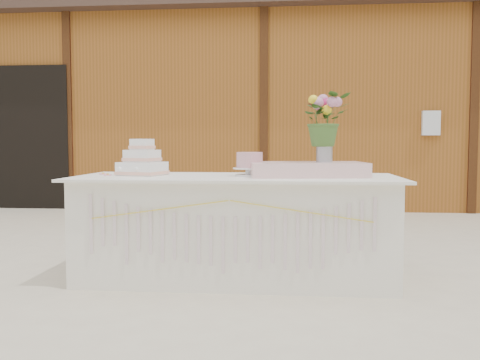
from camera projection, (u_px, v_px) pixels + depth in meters
The scene contains 9 objects.
ground at pixel (236, 278), 4.03m from camera, with size 80.00×80.00×0.00m, color beige.
barn at pixel (269, 107), 9.87m from camera, with size 12.60×4.60×3.30m.
cake_table at pixel (236, 227), 4.00m from camera, with size 2.40×1.00×0.77m.
wedding_cake at pixel (142, 163), 4.08m from camera, with size 0.37×0.37×0.28m.
pink_cake_stand at pixel (250, 163), 3.98m from camera, with size 0.25×0.25×0.18m.
satin_runner at pixel (307, 169), 3.94m from camera, with size 0.83×0.48×0.11m, color beige.
flower_vase at pixel (324, 151), 3.94m from camera, with size 0.12×0.12×0.16m, color #B5B5BA.
bouquet at pixel (325, 113), 3.92m from camera, with size 0.35×0.31×0.39m, color #3C6227.
loose_flowers at pixel (108, 174), 4.12m from camera, with size 0.13×0.31×0.02m, color pink, non-canonical shape.
Camera 1 is at (0.41, -3.95, 1.02)m, focal length 40.00 mm.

